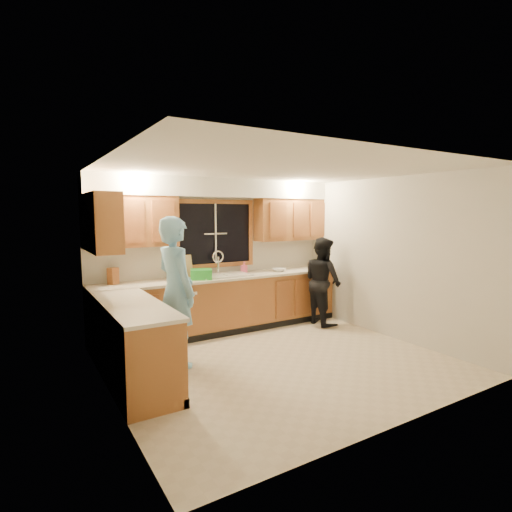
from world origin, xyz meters
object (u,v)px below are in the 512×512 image
Objects in this scene: woman at (323,281)px; bowl at (279,270)px; sink at (223,279)px; dishwasher at (175,313)px; dish_crate at (201,274)px; man at (176,292)px; soap_bottle at (244,267)px; stove at (147,359)px; knife_block at (113,276)px.

woman reaches higher than bowl.
woman is (1.68, -0.52, -0.10)m from sink.
dish_crate reaches higher than dishwasher.
man is at bearing -108.31° from dishwasher.
dishwasher is at bearing -173.43° from soap_bottle.
soap_bottle reaches higher than stove.
stove is 3.05m from soap_bottle.
dish_crate is 0.93m from soap_bottle.
stove is at bearing -126.27° from knife_block.
soap_bottle is (1.65, 1.15, 0.06)m from man.
dish_crate is at bearing -178.80° from bowl.
woman reaches higher than stove.
man reaches higher than dish_crate.
knife_block is at bearing 16.38° from man.
sink is 1.06m from bowl.
stove is 1.14m from man.
woman is 0.79m from bowl.
soap_bottle is (0.47, 0.14, 0.15)m from sink.
dishwasher is 1.07m from knife_block.
bowl reaches higher than dishwasher.
knife_block is at bearing 87.25° from stove.
knife_block is 1.02× the size of bowl.
woman is at bearing -11.29° from dish_crate.
woman reaches higher than dish_crate.
stove is 0.47× the size of man.
dish_crate reaches higher than stove.
sink is 1.72m from knife_block.
man is at bearing 52.69° from stove.
sink is at bearing -163.63° from soap_bottle.
knife_block is at bearing 169.24° from dishwasher.
sink reaches higher than knife_block.
dishwasher is at bearing -179.01° from sink.
bowl is (2.76, -0.21, -0.09)m from knife_block.
knife_block is 2.17m from soap_bottle.
dish_crate is at bearing -11.03° from dishwasher.
sink is 2.60m from stove.
knife_block reaches higher than dishwasher.
man reaches higher than bowl.
sink is 2.64× the size of dish_crate.
sink is 0.51m from soap_bottle.
woman is at bearing -28.39° from soap_bottle.
stove is 0.59× the size of woman.
stove reaches higher than dishwasher.
knife_block reaches higher than bowl.
stove is 3.75× the size of knife_block.
knife_block is 1.25× the size of soap_bottle.
man reaches higher than dishwasher.
dish_crate is (1.27, -0.24, -0.04)m from knife_block.
man is 5.85× the size of dish_crate.
dishwasher is at bearing 62.31° from stove.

